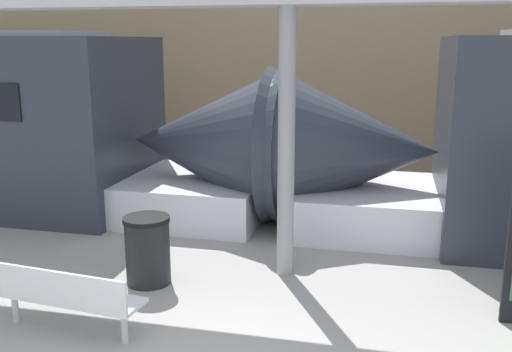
# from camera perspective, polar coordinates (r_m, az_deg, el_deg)

# --- Properties ---
(station_wall) EXTENTS (56.00, 0.20, 5.00)m
(station_wall) POSITION_cam_1_polar(r_m,az_deg,el_deg) (13.91, 7.52, 11.08)
(station_wall) COLOR #9E8460
(station_wall) RESTS_ON ground_plane
(bench_near) EXTENTS (1.77, 0.62, 0.78)m
(bench_near) POSITION_cam_1_polar(r_m,az_deg,el_deg) (6.37, -18.93, -11.08)
(bench_near) COLOR silver
(bench_near) RESTS_ON ground_plane
(trash_bin) EXTENTS (0.59, 0.59, 0.88)m
(trash_bin) POSITION_cam_1_polar(r_m,az_deg,el_deg) (7.43, -10.78, -7.27)
(trash_bin) COLOR black
(trash_bin) RESTS_ON ground_plane
(support_column_near) EXTENTS (0.22, 0.22, 3.44)m
(support_column_near) POSITION_cam_1_polar(r_m,az_deg,el_deg) (7.26, 3.05, 2.96)
(support_column_near) COLOR gray
(support_column_near) RESTS_ON ground_plane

